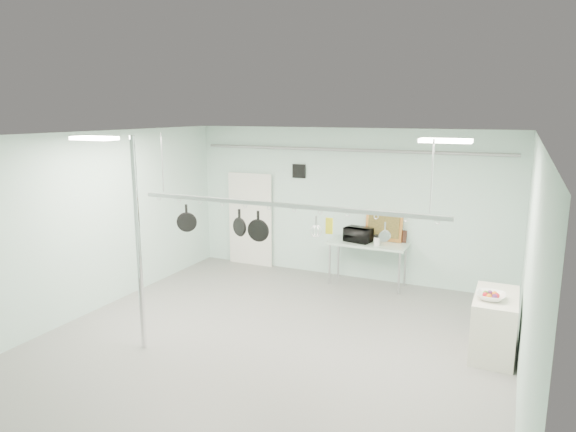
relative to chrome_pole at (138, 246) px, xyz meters
The scene contains 25 objects.
floor 2.41m from the chrome_pole, 19.44° to the left, with size 8.00×8.00×0.00m, color gray.
ceiling 2.40m from the chrome_pole, 19.44° to the left, with size 7.00×8.00×0.02m, color silver.
back_wall 4.89m from the chrome_pole, 69.68° to the left, with size 7.00×0.02×3.20m, color #B0D3C7.
right_wall 5.22m from the chrome_pole, ahead, with size 0.02×8.00×3.20m, color #B0D3C7.
door 4.61m from the chrome_pole, 97.53° to the left, with size 1.10×0.10×2.20m, color silver.
wall_vent 4.65m from the chrome_pole, 82.52° to the left, with size 0.30×0.04×0.30m, color black.
conduit_pipe 4.95m from the chrome_pole, 69.30° to the left, with size 0.07×0.07×6.60m, color gray.
chrome_pole is the anchor object (origin of this frame).
prep_table 4.85m from the chrome_pole, 61.29° to the left, with size 1.60×0.70×0.91m.
side_cabinet 5.37m from the chrome_pole, 22.41° to the left, with size 0.60×1.20×0.90m, color beige.
pot_rack 2.19m from the chrome_pole, 25.35° to the left, with size 4.80×0.06×1.00m.
light_panel_left 1.65m from the chrome_pole, 158.20° to the right, with size 0.65×0.30×0.05m, color white.
light_panel_right 4.55m from the chrome_pole, 16.31° to the left, with size 0.65×0.30×0.05m, color white.
microwave 4.72m from the chrome_pole, 63.40° to the left, with size 0.53×0.36×0.29m, color black.
coffee_canister 4.80m from the chrome_pole, 57.90° to the left, with size 0.13×0.13×0.18m, color silver.
painting_large 5.18m from the chrome_pole, 60.53° to the left, with size 0.78×0.05×0.58m, color orange.
painting_small 5.37m from the chrome_pole, 57.49° to the left, with size 0.30×0.04×0.25m, color black.
fruit_bowl 5.14m from the chrome_pole, 20.48° to the left, with size 0.41×0.41×0.10m, color white.
skillet_left 0.97m from the chrome_pole, 75.94° to the left, with size 0.32×0.06×0.43m, color black, non-canonical shape.
skillet_mid 1.52m from the chrome_pole, 37.04° to the left, with size 0.29×0.06×0.42m, color black, non-canonical shape.
skillet_right 1.78m from the chrome_pole, 30.74° to the left, with size 0.34×0.06×0.46m, color black, non-canonical shape.
whisk 2.62m from the chrome_pole, 20.25° to the left, with size 0.17×0.17×0.30m, color silver, non-canonical shape.
grater 2.81m from the chrome_pole, 18.85° to the left, with size 0.10×0.02×0.25m, color gold, non-canonical shape.
saucepan 3.56m from the chrome_pole, 14.71° to the left, with size 0.14×0.08×0.25m, color #B4B5B9, non-canonical shape.
fruit_cluster 5.13m from the chrome_pole, 20.48° to the left, with size 0.24×0.24×0.09m, color #B3101C, non-canonical shape.
Camera 1 is at (3.31, -6.31, 3.53)m, focal length 32.00 mm.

